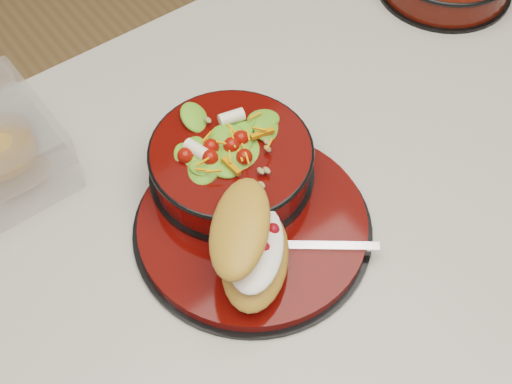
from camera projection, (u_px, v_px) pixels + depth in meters
island_counter at (283, 330)px, 1.27m from camera, size 1.24×0.74×0.90m
dinner_plate at (254, 225)px, 0.86m from camera, size 0.29×0.29×0.02m
salad_bowl at (231, 158)px, 0.87m from camera, size 0.21×0.21×0.09m
croissant at (252, 244)px, 0.79m from camera, size 0.15×0.17×0.08m
fork at (310, 246)px, 0.83m from camera, size 0.13×0.10×0.00m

